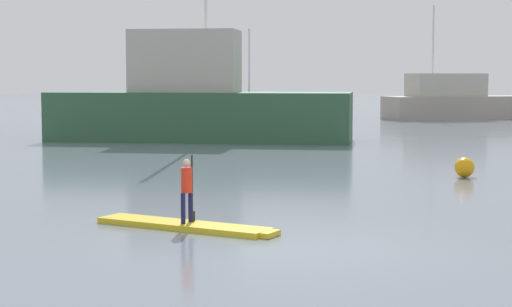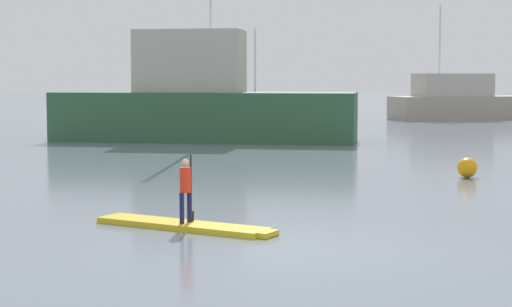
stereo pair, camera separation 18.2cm
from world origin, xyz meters
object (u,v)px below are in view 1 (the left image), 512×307
object	(u,v)px
paddler_child_solo	(187,187)
motor_boat_small_navy	(457,101)
trawler_grey_distant	(254,111)
mooring_buoy_far	(465,167)
fishing_boat_white_large	(197,104)
paddleboard_near	(187,226)

from	to	relation	value
paddler_child_solo	motor_boat_small_navy	size ratio (longest dim) A/B	0.12
trawler_grey_distant	mooring_buoy_far	distance (m)	27.63
paddler_child_solo	mooring_buoy_far	world-z (taller)	paddler_child_solo
fishing_boat_white_large	motor_boat_small_navy	bearing A→B (deg)	43.78
paddleboard_near	fishing_boat_white_large	bearing A→B (deg)	86.37
fishing_boat_white_large	motor_boat_small_navy	size ratio (longest dim) A/B	1.28
paddler_child_solo	fishing_boat_white_large	xyz separation A→B (m)	(1.31, 20.89, 0.79)
trawler_grey_distant	paddler_child_solo	bearing A→B (deg)	-98.79
fishing_boat_white_large	motor_boat_small_navy	xyz separation A→B (m)	(17.10, 16.39, -0.43)
fishing_boat_white_large	paddler_child_solo	bearing A→B (deg)	-93.59
motor_boat_small_navy	trawler_grey_distant	world-z (taller)	motor_boat_small_navy
fishing_boat_white_large	mooring_buoy_far	distance (m)	15.38
paddleboard_near	paddler_child_solo	distance (m)	0.68
motor_boat_small_navy	trawler_grey_distant	size ratio (longest dim) A/B	1.81
motor_boat_small_navy	paddleboard_near	bearing A→B (deg)	-116.30
mooring_buoy_far	fishing_boat_white_large	bearing A→B (deg)	114.37
paddleboard_near	motor_boat_small_navy	world-z (taller)	motor_boat_small_navy
paddler_child_solo	trawler_grey_distant	xyz separation A→B (m)	(5.33, 34.46, -0.07)
motor_boat_small_navy	mooring_buoy_far	size ratio (longest dim) A/B	19.17
mooring_buoy_far	paddler_child_solo	bearing A→B (deg)	-137.80
fishing_boat_white_large	mooring_buoy_far	size ratio (longest dim) A/B	24.47
paddleboard_near	paddler_child_solo	world-z (taller)	paddler_child_solo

